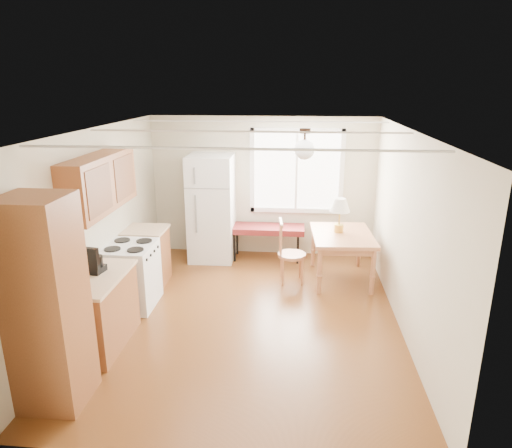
# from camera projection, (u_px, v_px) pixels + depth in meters

# --- Properties ---
(room_shell) EXTENTS (4.60, 5.60, 2.62)m
(room_shell) POSITION_uv_depth(u_px,v_px,m) (247.00, 229.00, 5.84)
(room_shell) COLOR #4D270F
(room_shell) RESTS_ON ground
(kitchen_run) EXTENTS (0.65, 3.40, 2.20)m
(kitchen_run) POSITION_uv_depth(u_px,v_px,m) (101.00, 273.00, 5.51)
(kitchen_run) COLOR brown
(kitchen_run) RESTS_ON ground
(window_unit) EXTENTS (1.64, 0.05, 1.51)m
(window_unit) POSITION_uv_depth(u_px,v_px,m) (297.00, 171.00, 8.05)
(window_unit) COLOR white
(window_unit) RESTS_ON room_shell
(pendant_light) EXTENTS (0.26, 0.26, 0.40)m
(pendant_light) POSITION_uv_depth(u_px,v_px,m) (304.00, 149.00, 5.87)
(pendant_light) COLOR black
(pendant_light) RESTS_ON room_shell
(refrigerator) EXTENTS (0.78, 0.81, 1.87)m
(refrigerator) POSITION_uv_depth(u_px,v_px,m) (212.00, 208.00, 8.03)
(refrigerator) COLOR white
(refrigerator) RESTS_ON ground
(bench) EXTENTS (1.33, 0.49, 0.61)m
(bench) POSITION_uv_depth(u_px,v_px,m) (267.00, 230.00, 8.10)
(bench) COLOR maroon
(bench) RESTS_ON ground
(dining_table) EXTENTS (1.00, 1.29, 0.77)m
(dining_table) POSITION_uv_depth(u_px,v_px,m) (342.00, 240.00, 7.21)
(dining_table) COLOR #A1613E
(dining_table) RESTS_ON ground
(chair) EXTENTS (0.45, 0.44, 1.01)m
(chair) POSITION_uv_depth(u_px,v_px,m) (286.00, 248.00, 7.14)
(chair) COLOR #A1613E
(chair) RESTS_ON ground
(table_lamp) EXTENTS (0.32, 0.32, 0.55)m
(table_lamp) POSITION_uv_depth(u_px,v_px,m) (340.00, 208.00, 7.14)
(table_lamp) COLOR gold
(table_lamp) RESTS_ON dining_table
(coffee_maker) EXTENTS (0.20, 0.24, 0.34)m
(coffee_maker) POSITION_uv_depth(u_px,v_px,m) (95.00, 263.00, 5.35)
(coffee_maker) COLOR black
(coffee_maker) RESTS_ON kitchen_run
(kettle) EXTENTS (0.12, 0.12, 0.24)m
(kettle) POSITION_uv_depth(u_px,v_px,m) (90.00, 264.00, 5.38)
(kettle) COLOR red
(kettle) RESTS_ON kitchen_run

